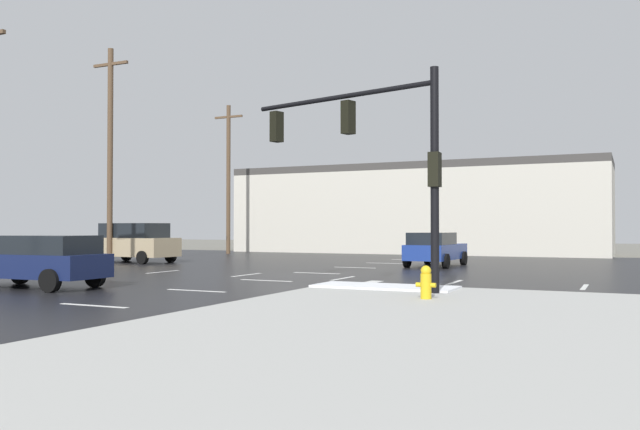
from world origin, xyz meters
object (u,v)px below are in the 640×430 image
suv_tan (134,242)px  utility_pole_far (110,151)px  sedan_blue (435,249)px  sedan_navy (39,260)px  fire_hydrant (426,282)px  utility_pole_distant (228,176)px  traffic_signal_mast (378,145)px

suv_tan → utility_pole_far: 4.79m
sedan_blue → suv_tan: suv_tan is taller
sedan_navy → fire_hydrant: bearing=-177.7°
fire_hydrant → sedan_navy: size_ratio=0.17×
utility_pole_far → utility_pole_distant: bearing=95.0°
traffic_signal_mast → utility_pole_far: (-17.72, 8.65, 1.60)m
sedan_navy → utility_pole_far: (-7.97, 11.52, 4.87)m
sedan_blue → sedan_navy: size_ratio=0.99×
utility_pole_distant → utility_pole_far: bearing=-85.0°
utility_pole_far → utility_pole_distant: utility_pole_far is taller
sedan_blue → utility_pole_far: (-15.78, -4.24, 4.87)m
traffic_signal_mast → sedan_blue: size_ratio=1.36×
utility_pole_distant → sedan_blue: bearing=-26.4°
traffic_signal_mast → utility_pole_far: 19.78m
traffic_signal_mast → sedan_navy: traffic_signal_mast is taller
fire_hydrant → utility_pole_distant: bearing=131.8°
fire_hydrant → utility_pole_far: utility_pole_far is taller
fire_hydrant → sedan_navy: sedan_navy is taller
utility_pole_far → traffic_signal_mast: bearing=-26.0°
fire_hydrant → sedan_blue: 15.26m
traffic_signal_mast → utility_pole_distant: bearing=-34.5°
utility_pole_far → utility_pole_distant: (-1.11, 12.63, -0.36)m
fire_hydrant → utility_pole_distant: 31.45m
traffic_signal_mast → utility_pole_far: utility_pole_far is taller
suv_tan → utility_pole_distant: (-1.85, 11.65, 4.27)m
sedan_blue → utility_pole_distant: (-16.89, 8.39, 4.51)m
sedan_navy → utility_pole_far: bearing=-57.9°
sedan_navy → utility_pole_distant: bearing=-72.0°
fire_hydrant → sedan_navy: bearing=-175.1°
suv_tan → utility_pole_far: utility_pole_far is taller
sedan_navy → utility_pole_far: utility_pole_far is taller
traffic_signal_mast → suv_tan: bearing=-15.5°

